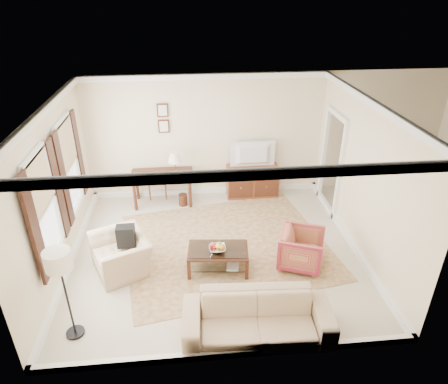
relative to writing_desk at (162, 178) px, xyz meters
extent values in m
cube|color=beige|center=(1.05, -2.05, -0.66)|extent=(5.50, 5.00, 0.01)
cube|color=white|center=(1.05, -2.05, 2.24)|extent=(5.50, 5.00, 0.01)
cube|color=beige|center=(1.05, 0.45, 0.79)|extent=(5.50, 0.01, 2.90)
cube|color=beige|center=(1.05, -4.55, 0.79)|extent=(5.50, 0.01, 2.90)
cube|color=beige|center=(-1.70, -2.05, 0.79)|extent=(0.01, 5.00, 2.90)
cube|color=beige|center=(3.80, -2.05, 0.79)|extent=(0.01, 5.00, 2.90)
cube|color=beige|center=(5.30, -0.90, -0.66)|extent=(3.00, 2.70, 0.01)
cube|color=brown|center=(1.28, -1.86, -0.65)|extent=(4.39, 3.94, 0.01)
cube|color=#441F13|center=(0.00, 0.00, 0.08)|extent=(1.41, 0.70, 0.05)
cylinder|color=#441F13|center=(-0.62, -0.27, -0.30)|extent=(0.07, 0.07, 0.72)
cylinder|color=#441F13|center=(0.62, -0.27, -0.30)|extent=(0.07, 0.07, 0.72)
cylinder|color=#441F13|center=(-0.62, 0.27, -0.30)|extent=(0.07, 0.07, 0.72)
cylinder|color=#441F13|center=(0.62, 0.27, -0.30)|extent=(0.07, 0.07, 0.72)
cube|color=brown|center=(2.14, 0.19, -0.28)|extent=(1.23, 0.47, 0.76)
imported|color=black|center=(2.14, 0.17, 0.60)|extent=(1.01, 0.58, 0.13)
cube|color=#441F13|center=(1.06, -2.57, -0.24)|extent=(1.13, 0.73, 0.04)
cube|color=silver|center=(1.06, -2.57, -0.21)|extent=(1.06, 0.66, 0.01)
cube|color=silver|center=(1.06, -2.57, -0.51)|extent=(1.04, 0.64, 0.02)
cube|color=#441F13|center=(0.53, -2.80, -0.45)|extent=(0.07, 0.07, 0.41)
cube|color=#441F13|center=(1.54, -2.91, -0.45)|extent=(0.07, 0.07, 0.41)
cube|color=#441F13|center=(0.59, -2.24, -0.45)|extent=(0.07, 0.07, 0.41)
cube|color=#441F13|center=(1.59, -2.34, -0.45)|extent=(0.07, 0.07, 0.41)
imported|color=silver|center=(1.04, -2.62, -0.15)|extent=(0.42, 0.42, 0.10)
imported|color=brown|center=(0.85, -2.45, -0.48)|extent=(0.28, 0.10, 0.38)
imported|color=brown|center=(1.21, -2.71, -0.49)|extent=(0.28, 0.08, 0.38)
imported|color=maroon|center=(2.59, -2.60, -0.27)|extent=(0.94, 0.97, 0.78)
imported|color=tan|center=(-0.66, -2.40, -0.21)|extent=(1.04, 1.22, 0.91)
cube|color=black|center=(-0.56, -2.31, 0.04)|extent=(0.27, 0.35, 0.40)
imported|color=tan|center=(1.50, -4.13, -0.23)|extent=(2.21, 0.76, 0.85)
cylinder|color=black|center=(-1.20, -3.86, -0.64)|extent=(0.27, 0.27, 0.04)
cylinder|color=black|center=(-1.20, -3.86, -0.01)|extent=(0.03, 0.03, 1.27)
cylinder|color=silver|center=(-1.20, -3.86, 0.71)|extent=(0.37, 0.37, 0.28)
camera|label=1|loc=(0.59, -8.34, 4.03)|focal=32.00mm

